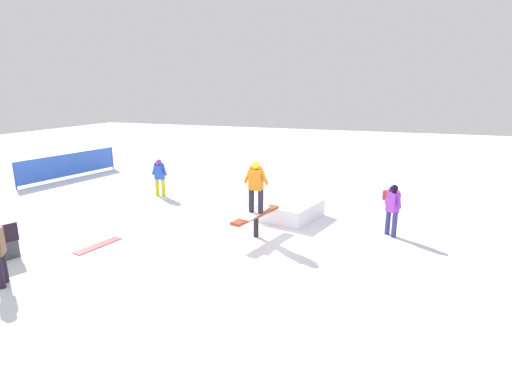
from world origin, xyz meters
name	(u,v)px	position (x,y,z in m)	size (l,w,h in m)	color
ground_plane	(256,237)	(0.00, 0.00, 0.00)	(60.00, 60.00, 0.00)	white
rail_feature	(256,217)	(0.00, 0.00, 0.55)	(1.97, 0.73, 0.66)	black
snow_kicker_ramp	(290,210)	(-1.88, 0.45, 0.26)	(1.80, 1.50, 0.53)	white
main_rider_on_rail	(256,187)	(0.00, 0.00, 1.39)	(1.36, 0.73, 1.44)	white
bystander_blue	(160,176)	(-2.76, -4.86, 0.79)	(0.22, 0.64, 1.40)	gold
bystander_purple	(392,207)	(-1.36, 3.44, 0.81)	(0.50, 0.48, 1.44)	navy
loose_snowboard_white	(231,204)	(-2.68, -1.93, 0.01)	(1.53, 0.28, 0.02)	white
loose_snowboard_coral	(98,245)	(2.04, -3.58, 0.01)	(1.32, 0.28, 0.02)	#E05C62
folding_chair	(7,242)	(3.38, -5.05, 0.41)	(0.57, 0.57, 0.88)	#3F3F44
backpack_on_snow	(388,195)	(-5.15, 3.20, 0.17)	(0.30, 0.22, 0.34)	red
safety_fence	(69,165)	(-4.04, -10.51, 0.60)	(4.94, 0.80, 1.10)	blue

